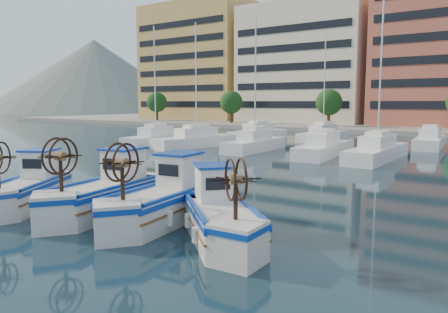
# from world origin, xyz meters

# --- Properties ---
(ground) EXTENTS (300.00, 300.00, 0.00)m
(ground) POSITION_xyz_m (0.00, 0.00, 0.00)
(ground) COLOR #1A3243
(ground) RESTS_ON ground
(hill_west) EXTENTS (180.00, 180.00, 60.00)m
(hill_west) POSITION_xyz_m (-140.00, 110.00, 0.00)
(hill_west) COLOR slate
(hill_west) RESTS_ON ground
(yacht_marina) EXTENTS (38.55, 22.55, 11.50)m
(yacht_marina) POSITION_xyz_m (-3.49, 27.82, 0.53)
(yacht_marina) COLOR white
(yacht_marina) RESTS_ON ground
(fishing_boat_a) EXTENTS (3.84, 4.70, 2.86)m
(fishing_boat_a) POSITION_xyz_m (-5.03, -0.61, 0.79)
(fishing_boat_a) COLOR silver
(fishing_boat_a) RESTS_ON ground
(fishing_boat_b) EXTENTS (2.74, 5.08, 3.09)m
(fishing_boat_b) POSITION_xyz_m (-1.61, 0.49, 0.85)
(fishing_boat_b) COLOR silver
(fishing_boat_b) RESTS_ON ground
(fishing_boat_c) EXTENTS (2.58, 4.96, 3.02)m
(fishing_boat_c) POSITION_xyz_m (0.99, 0.87, 0.83)
(fishing_boat_c) COLOR silver
(fishing_boat_c) RESTS_ON ground
(fishing_boat_d) EXTENTS (4.39, 4.22, 2.79)m
(fishing_boat_d) POSITION_xyz_m (3.81, 0.51, 0.77)
(fishing_boat_d) COLOR silver
(fishing_boat_d) RESTS_ON ground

